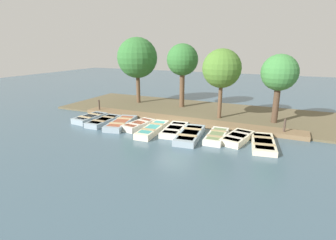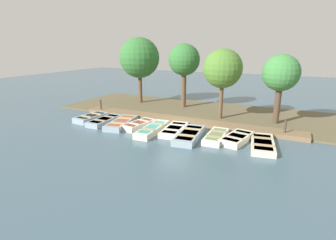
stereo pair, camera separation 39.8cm
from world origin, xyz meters
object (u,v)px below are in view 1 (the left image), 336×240
at_px(rowboat_4, 153,129).
at_px(rowboat_0, 90,118).
at_px(rowboat_2, 121,123).
at_px(rowboat_9, 263,143).
at_px(rowboat_1, 104,121).
at_px(mooring_post_far, 284,127).
at_px(park_tree_left, 182,61).
at_px(park_tree_far_left, 137,58).
at_px(rowboat_5, 174,130).
at_px(rowboat_8, 238,138).
at_px(rowboat_3, 139,125).
at_px(rowboat_6, 190,135).
at_px(park_tree_center, 222,69).
at_px(mooring_post_near, 99,106).
at_px(park_tree_right, 279,74).
at_px(rowboat_7, 217,136).

bearing_deg(rowboat_4, rowboat_0, -98.29).
height_order(rowboat_0, rowboat_2, rowboat_0).
bearing_deg(rowboat_9, rowboat_1, -97.99).
bearing_deg(mooring_post_far, park_tree_left, -117.62).
distance_m(rowboat_1, park_tree_far_left, 8.26).
relative_size(rowboat_2, rowboat_5, 1.14).
bearing_deg(mooring_post_far, rowboat_8, -50.34).
distance_m(rowboat_0, rowboat_1, 1.42).
xyz_separation_m(rowboat_1, rowboat_3, (-0.22, 2.83, 0.01)).
xyz_separation_m(rowboat_0, rowboat_6, (0.48, 8.22, -0.02)).
relative_size(rowboat_4, park_tree_far_left, 0.56).
bearing_deg(park_tree_center, rowboat_5, -24.02).
relative_size(rowboat_1, rowboat_9, 0.88).
bearing_deg(rowboat_2, rowboat_9, 79.76).
relative_size(rowboat_9, park_tree_left, 0.59).
bearing_deg(rowboat_5, park_tree_left, -168.65).
bearing_deg(rowboat_8, rowboat_2, -75.65).
distance_m(park_tree_far_left, park_tree_left, 4.55).
bearing_deg(rowboat_2, mooring_post_far, 92.02).
bearing_deg(rowboat_9, mooring_post_near, -108.60).
bearing_deg(rowboat_2, rowboat_5, 82.85).
bearing_deg(rowboat_8, park_tree_far_left, -109.57).
relative_size(rowboat_8, park_tree_far_left, 0.46).
distance_m(rowboat_3, park_tree_center, 7.35).
bearing_deg(park_tree_center, park_tree_right, 95.80).
height_order(rowboat_7, park_tree_right, park_tree_right).
height_order(rowboat_6, mooring_post_far, mooring_post_far).
bearing_deg(park_tree_left, rowboat_4, 6.60).
distance_m(rowboat_4, rowboat_5, 1.44).
height_order(rowboat_3, park_tree_center, park_tree_center).
xyz_separation_m(rowboat_3, mooring_post_near, (-2.26, -5.18, 0.38)).
bearing_deg(rowboat_8, park_tree_right, 170.84).
relative_size(rowboat_7, mooring_post_near, 2.56).
bearing_deg(park_tree_left, park_tree_right, 75.89).
bearing_deg(rowboat_3, rowboat_9, 98.69).
distance_m(rowboat_3, mooring_post_far, 9.53).
height_order(rowboat_0, park_tree_right, park_tree_right).
height_order(park_tree_left, park_tree_center, park_tree_left).
bearing_deg(rowboat_3, rowboat_1, -76.45).
height_order(rowboat_0, mooring_post_near, mooring_post_near).
distance_m(rowboat_9, park_tree_right, 6.00).
distance_m(rowboat_8, rowboat_9, 1.50).
relative_size(rowboat_3, mooring_post_far, 2.40).
bearing_deg(rowboat_7, rowboat_3, -92.26).
relative_size(park_tree_far_left, park_tree_center, 1.18).
height_order(rowboat_6, rowboat_7, rowboat_6).
bearing_deg(rowboat_3, park_tree_left, -175.35).
height_order(rowboat_0, rowboat_1, rowboat_0).
bearing_deg(rowboat_4, rowboat_3, -114.10).
bearing_deg(rowboat_3, mooring_post_far, 112.84).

